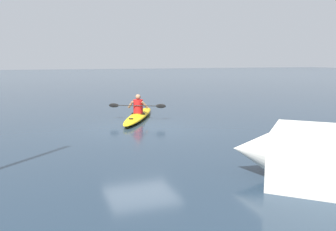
% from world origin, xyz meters
% --- Properties ---
extents(ground_plane, '(160.00, 160.00, 0.00)m').
position_xyz_m(ground_plane, '(0.00, 0.00, 0.00)').
color(ground_plane, '#1E2D3D').
extents(kayak, '(2.67, 4.42, 0.25)m').
position_xyz_m(kayak, '(-0.48, -1.95, 0.13)').
color(kayak, '#EAB214').
rests_on(kayak, ground).
extents(kayaker, '(2.07, 1.09, 0.76)m').
position_xyz_m(kayaker, '(-0.45, -1.90, 0.56)').
color(kayaker, red).
rests_on(kayaker, kayak).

